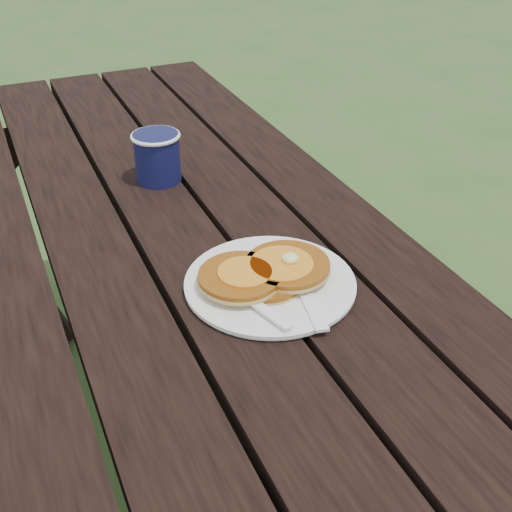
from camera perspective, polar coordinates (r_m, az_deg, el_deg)
name	(u,v)px	position (r m, az deg, el deg)	size (l,w,h in m)	color
ground	(187,471)	(1.72, -6.11, -18.49)	(60.00, 60.00, 0.00)	#305022
picnic_table	(178,363)	(1.45, -6.97, -9.45)	(1.36, 1.80, 0.75)	black
plate	(270,284)	(1.01, 1.26, -2.50)	(0.26, 0.26, 0.01)	white
pancake_stack	(266,272)	(1.00, 0.86, -1.46)	(0.21, 0.13, 0.04)	#914E10
knife	(305,294)	(0.98, 4.42, -3.35)	(0.02, 0.18, 0.01)	white
fork	(264,310)	(0.94, 0.72, -4.80)	(0.03, 0.16, 0.01)	white
coffee_cup	(157,154)	(1.32, -8.78, 8.92)	(0.10, 0.10, 0.10)	#10123C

